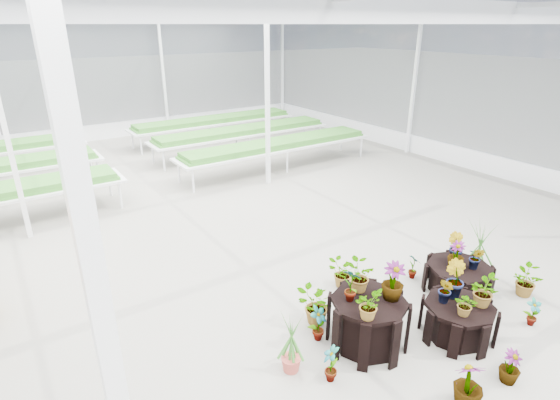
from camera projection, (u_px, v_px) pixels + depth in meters
ground_plane at (247, 278)px, 7.75m from camera, size 24.00×24.00×0.00m
greenhouse_shell at (243, 157)px, 6.91m from camera, size 18.00×24.00×4.50m
steel_frame at (243, 157)px, 6.91m from camera, size 18.00×24.00×4.50m
nursery_benches at (127, 159)px, 13.13m from camera, size 16.00×7.00×0.84m
plinth_tall at (367, 322)px, 6.03m from camera, size 1.15×1.15×0.74m
plinth_mid at (458, 321)px, 6.23m from camera, size 1.22×1.22×0.53m
plinth_low at (458, 279)px, 7.30m from camera, size 1.21×1.21×0.49m
nursery_plants at (412, 291)px, 6.46m from camera, size 4.68×3.21×1.27m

